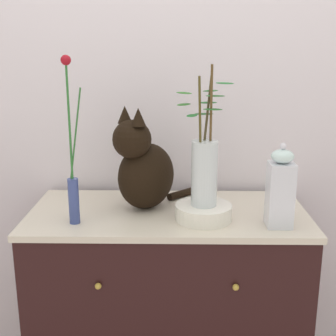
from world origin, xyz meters
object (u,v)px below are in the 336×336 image
object	(u,v)px
sideboard	(168,304)
vase_glass_clear	(204,168)
vase_slim_green	(73,177)
jar_lidded_porcelain	(280,189)
bowl_porcelain	(203,212)
cat_sitting	(143,167)

from	to	relation	value
sideboard	vase_glass_clear	bearing A→B (deg)	-33.74
vase_slim_green	vase_glass_clear	world-z (taller)	vase_slim_green
sideboard	jar_lidded_porcelain	distance (m)	0.72
vase_glass_clear	jar_lidded_porcelain	bearing A→B (deg)	-12.39
sideboard	vase_glass_clear	distance (m)	0.65
vase_slim_green	vase_glass_clear	distance (m)	0.49
vase_slim_green	bowl_porcelain	xyz separation A→B (m)	(0.49, 0.04, -0.15)
sideboard	jar_lidded_porcelain	size ratio (longest dim) A/B	3.56
bowl_porcelain	cat_sitting	bearing A→B (deg)	153.42
sideboard	jar_lidded_porcelain	xyz separation A→B (m)	(0.41, -0.15, 0.57)
cat_sitting	vase_slim_green	world-z (taller)	vase_slim_green
sideboard	bowl_porcelain	xyz separation A→B (m)	(0.14, -0.09, 0.46)
sideboard	vase_glass_clear	world-z (taller)	vase_glass_clear
sideboard	bowl_porcelain	size ratio (longest dim) A/B	5.15
vase_glass_clear	jar_lidded_porcelain	size ratio (longest dim) A/B	1.67
vase_glass_clear	sideboard	bearing A→B (deg)	146.26
vase_slim_green	vase_glass_clear	bearing A→B (deg)	5.13
bowl_porcelain	vase_glass_clear	distance (m)	0.17
cat_sitting	vase_glass_clear	xyz separation A→B (m)	(0.24, -0.12, 0.03)
cat_sitting	vase_slim_green	size ratio (longest dim) A/B	0.69
bowl_porcelain	vase_glass_clear	bearing A→B (deg)	106.88
vase_slim_green	cat_sitting	bearing A→B (deg)	32.89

